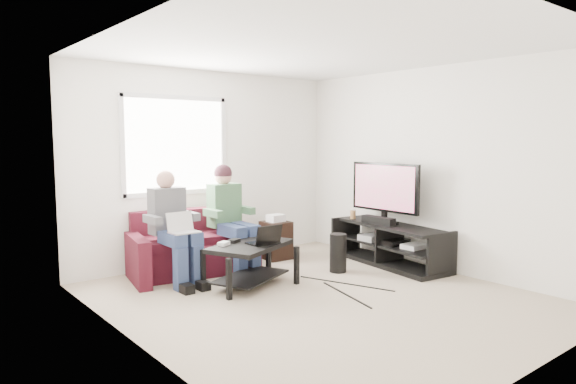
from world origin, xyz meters
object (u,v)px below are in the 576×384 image
at_px(sofa, 193,249).
at_px(subwoofer, 338,253).
at_px(tv_stand, 389,247).
at_px(coffee_table, 250,255).
at_px(end_table, 276,239).
at_px(tv, 385,189).

distance_m(sofa, subwoofer, 1.84).
distance_m(sofa, tv_stand, 2.59).
height_order(coffee_table, end_table, end_table).
bearing_deg(coffee_table, subwoofer, -8.46).
xyz_separation_m(tv_stand, subwoofer, (-0.78, 0.18, -0.00)).
distance_m(coffee_table, subwoofer, 1.25).
bearing_deg(tv, subwoofer, 173.83).
height_order(coffee_table, tv, tv).
bearing_deg(sofa, subwoofer, -39.25).
distance_m(subwoofer, end_table, 1.08).
height_order(sofa, coffee_table, sofa).
bearing_deg(end_table, tv, -50.30).
height_order(coffee_table, tv_stand, tv_stand).
relative_size(tv, subwoofer, 2.26).
height_order(coffee_table, subwoofer, coffee_table).
bearing_deg(subwoofer, coffee_table, 171.54).
bearing_deg(end_table, tv_stand, -52.56).
relative_size(coffee_table, end_table, 1.82).
xyz_separation_m(sofa, end_table, (1.25, -0.10, -0.01)).
distance_m(sofa, end_table, 1.26).
relative_size(sofa, subwoofer, 3.71).
height_order(tv, subwoofer, tv).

